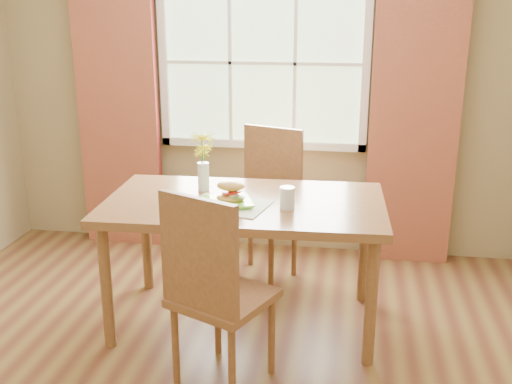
{
  "coord_description": "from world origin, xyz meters",
  "views": [
    {
      "loc": [
        0.69,
        -2.72,
        1.94
      ],
      "look_at": [
        0.16,
        0.57,
        0.88
      ],
      "focal_mm": 42.0,
      "sensor_mm": 36.0,
      "label": 1
    }
  ],
  "objects": [
    {
      "name": "room",
      "position": [
        0.0,
        0.0,
        1.35
      ],
      "size": [
        4.24,
        3.84,
        2.74
      ],
      "color": "brown",
      "rests_on": "ground"
    },
    {
      "name": "window",
      "position": [
        0.0,
        1.87,
        1.5
      ],
      "size": [
        1.62,
        0.06,
        1.32
      ],
      "color": "#B7D8A3",
      "rests_on": "room"
    },
    {
      "name": "curtain_left",
      "position": [
        -1.15,
        1.78,
        1.1
      ],
      "size": [
        0.65,
        0.08,
        2.2
      ],
      "primitive_type": "cube",
      "color": "maroon",
      "rests_on": "room"
    },
    {
      "name": "curtain_right",
      "position": [
        1.15,
        1.78,
        1.1
      ],
      "size": [
        0.65,
        0.08,
        2.2
      ],
      "primitive_type": "cube",
      "color": "maroon",
      "rests_on": "room"
    },
    {
      "name": "dining_table",
      "position": [
        0.08,
        0.62,
        0.73
      ],
      "size": [
        1.7,
        1.0,
        0.81
      ],
      "rotation": [
        0.0,
        0.0,
        0.04
      ],
      "color": "brown",
      "rests_on": "room"
    },
    {
      "name": "chair_near",
      "position": [
        0.04,
        -0.09,
        0.59
      ],
      "size": [
        0.6,
        0.6,
        1.08
      ],
      "rotation": [
        0.0,
        0.0,
        -0.43
      ],
      "color": "brown",
      "rests_on": "room"
    },
    {
      "name": "chair_far",
      "position": [
        0.11,
        1.33,
        0.6
      ],
      "size": [
        0.59,
        0.59,
        1.1
      ],
      "rotation": [
        0.0,
        0.0,
        -0.34
      ],
      "color": "brown",
      "rests_on": "room"
    },
    {
      "name": "placemat",
      "position": [
        0.0,
        0.5,
        0.81
      ],
      "size": [
        0.51,
        0.42,
        0.01
      ],
      "primitive_type": "cube",
      "rotation": [
        0.0,
        0.0,
        -0.22
      ],
      "color": "beige",
      "rests_on": "dining_table"
    },
    {
      "name": "plate",
      "position": [
        0.0,
        0.52,
        0.82
      ],
      "size": [
        0.34,
        0.34,
        0.01
      ],
      "primitive_type": "cube",
      "rotation": [
        0.0,
        0.0,
        0.35
      ],
      "color": "#75C932",
      "rests_on": "placemat"
    },
    {
      "name": "croissant_sandwich",
      "position": [
        0.02,
        0.52,
        0.89
      ],
      "size": [
        0.18,
        0.12,
        0.13
      ],
      "rotation": [
        0.0,
        0.0,
        0.01
      ],
      "color": "gold",
      "rests_on": "plate"
    },
    {
      "name": "water_glass",
      "position": [
        0.35,
        0.5,
        0.87
      ],
      "size": [
        0.09,
        0.09,
        0.13
      ],
      "color": "silver",
      "rests_on": "dining_table"
    },
    {
      "name": "flower_vase",
      "position": [
        -0.21,
        0.77,
        1.03
      ],
      "size": [
        0.15,
        0.15,
        0.37
      ],
      "color": "silver",
      "rests_on": "dining_table"
    }
  ]
}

